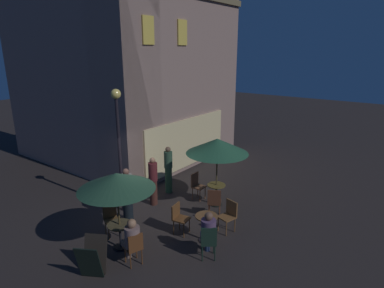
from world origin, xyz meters
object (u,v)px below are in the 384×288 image
Objects in this scene: cafe_chair_3 at (111,217)px; patron_standing_4 at (127,195)px; cafe_table_1 at (120,232)px; cafe_chair_1 at (197,184)px; cafe_chair_5 at (229,213)px; street_lamp_near_corner at (118,131)px; patio_umbrella_0 at (217,146)px; cafe_table_2 at (206,224)px; patio_umbrella_1 at (116,182)px; patron_seated_0 at (132,238)px; cafe_chair_0 at (214,201)px; patron_seated_1 at (208,231)px; cafe_table_0 at (216,191)px; cafe_chair_6 at (179,216)px; patron_standing_2 at (168,169)px; patron_standing_3 at (153,181)px; cafe_chair_4 at (209,240)px; cafe_chair_2 at (134,246)px; menu_sandwich_board at (92,258)px.

patron_standing_4 reaches higher than cafe_chair_3.
cafe_chair_1 is at bearing 1.92° from cafe_table_1.
cafe_chair_5 is (-1.16, -2.00, -0.02)m from cafe_chair_1.
patio_umbrella_0 is at bearing -46.31° from street_lamp_near_corner.
cafe_table_2 is 2.72m from patio_umbrella_1.
cafe_chair_0 is at bearing -79.19° from patron_seated_0.
patron_seated_1 is (-0.55, -0.43, 0.21)m from cafe_table_2.
cafe_table_0 is 2.22m from cafe_table_2.
cafe_chair_6 is at bearing 61.41° from cafe_chair_3.
patron_standing_2 reaches higher than cafe_chair_1.
patio_umbrella_1 reaches higher than cafe_chair_0.
cafe_chair_0 is 0.56× the size of patron_standing_4.
street_lamp_near_corner is at bearing 133.69° from cafe_table_0.
street_lamp_near_corner is 5.16× the size of cafe_table_2.
patron_seated_1 reaches higher than cafe_chair_1.
cafe_chair_0 reaches higher than cafe_table_1.
cafe_chair_1 is at bearing -59.24° from patron_standing_3.
patio_umbrella_1 is at bearing -0.00° from patron_seated_0.
patron_standing_3 is (-0.46, 2.17, 0.28)m from cafe_chair_0.
patron_standing_3 is (2.41, 1.05, -1.06)m from patio_umbrella_1.
cafe_chair_4 is 1.06× the size of cafe_chair_6.
cafe_chair_6 is at bearing -70.00° from cafe_chair_2.
cafe_chair_3 is (-1.35, 2.37, 0.05)m from cafe_table_2.
cafe_chair_2 is at bearing 146.41° from cafe_chair_0.
street_lamp_near_corner is 3.11m from cafe_table_1.
cafe_chair_5 is (3.61, -1.55, 0.09)m from menu_sandwich_board.
patron_standing_4 is at bearing -174.44° from cafe_chair_6.
cafe_chair_1 is 1.03× the size of cafe_chair_5.
cafe_table_0 is 0.89m from cafe_chair_0.
patio_umbrella_0 is at bearing -34.09° from menu_sandwich_board.
patron_standing_4 is (2.22, 1.21, 0.41)m from menu_sandwich_board.
patio_umbrella_0 is 3.22m from patron_seated_1.
patron_seated_0 is (-0.23, -0.71, 0.21)m from cafe_table_1.
patio_umbrella_0 reaches higher than patron_standing_4.
cafe_table_0 is at bearing -76.88° from patron_standing_3.
cafe_chair_4 is 0.74× the size of patron_seated_1.
cafe_chair_1 is at bearing 2.80° from patron_seated_1.
patio_umbrella_0 reaches higher than cafe_table_1.
cafe_table_0 is 0.61× the size of patron_seated_0.
cafe_chair_2 is at bearing 95.53° from cafe_chair_4.
cafe_table_2 is at bearing -0.00° from cafe_chair_5.
cafe_chair_2 is 0.99× the size of cafe_chair_6.
cafe_chair_6 is 0.70× the size of patron_seated_1.
cafe_table_0 is 2.92m from patron_seated_1.
cafe_table_0 reaches higher than cafe_table_1.
cafe_chair_5 is at bearing -52.92° from menu_sandwich_board.
patron_standing_4 is at bearing 103.16° from cafe_chair_0.
cafe_chair_5 is (-1.17, -1.18, -1.54)m from patio_umbrella_0.
street_lamp_near_corner is 4.10× the size of cafe_chair_0.
patron_standing_3 reaches higher than patron_seated_0.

